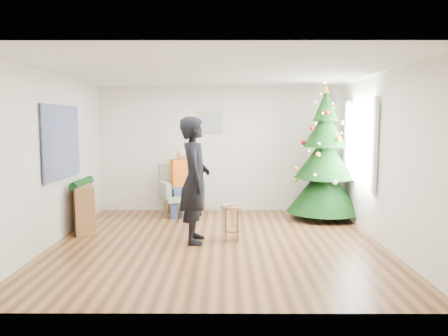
{
  "coord_description": "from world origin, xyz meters",
  "views": [
    {
      "loc": [
        0.12,
        -6.58,
        1.86
      ],
      "look_at": [
        0.1,
        0.6,
        1.1
      ],
      "focal_mm": 35.0,
      "sensor_mm": 36.0,
      "label": 1
    }
  ],
  "objects_px": {
    "christmas_tree": "(325,159)",
    "stool": "(232,223)",
    "standing_man": "(195,180)",
    "armchair": "(181,196)",
    "console": "(83,207)"
  },
  "relations": [
    {
      "from": "stool",
      "to": "standing_man",
      "type": "height_order",
      "value": "standing_man"
    },
    {
      "from": "standing_man",
      "to": "console",
      "type": "distance_m",
      "value": 2.19
    },
    {
      "from": "stool",
      "to": "standing_man",
      "type": "relative_size",
      "value": 0.29
    },
    {
      "from": "christmas_tree",
      "to": "stool",
      "type": "bearing_deg",
      "value": -138.25
    },
    {
      "from": "armchair",
      "to": "console",
      "type": "xyz_separation_m",
      "value": [
        -1.56,
        -1.27,
        0.02
      ]
    },
    {
      "from": "stool",
      "to": "standing_man",
      "type": "bearing_deg",
      "value": -173.77
    },
    {
      "from": "christmas_tree",
      "to": "standing_man",
      "type": "xyz_separation_m",
      "value": [
        -2.37,
        -1.67,
        -0.18
      ]
    },
    {
      "from": "christmas_tree",
      "to": "armchair",
      "type": "distance_m",
      "value": 2.92
    },
    {
      "from": "armchair",
      "to": "console",
      "type": "relative_size",
      "value": 1.02
    },
    {
      "from": "christmas_tree",
      "to": "stool",
      "type": "relative_size",
      "value": 4.6
    },
    {
      "from": "christmas_tree",
      "to": "console",
      "type": "bearing_deg",
      "value": -167.79
    },
    {
      "from": "standing_man",
      "to": "console",
      "type": "bearing_deg",
      "value": 68.2
    },
    {
      "from": "christmas_tree",
      "to": "stool",
      "type": "distance_m",
      "value": 2.56
    },
    {
      "from": "christmas_tree",
      "to": "standing_man",
      "type": "relative_size",
      "value": 1.32
    },
    {
      "from": "console",
      "to": "standing_man",
      "type": "bearing_deg",
      "value": -43.41
    }
  ]
}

